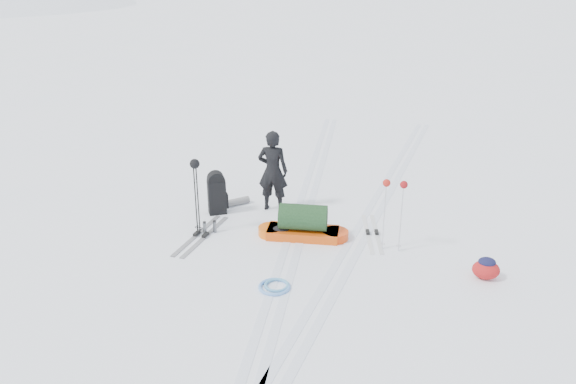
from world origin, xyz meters
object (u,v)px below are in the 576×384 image
skier (273,171)px  ski_poles_black (195,173)px  expedition_rucksack (219,193)px  pulk_sled (303,225)px

skier → ski_poles_black: 1.84m
expedition_rucksack → ski_poles_black: bearing=-122.0°
pulk_sled → ski_poles_black: (-1.98, -0.26, 0.97)m
pulk_sled → expedition_rucksack: 2.06m
skier → expedition_rucksack: 1.19m
skier → pulk_sled: skier is taller
skier → ski_poles_black: size_ratio=1.14×
skier → pulk_sled: bearing=125.8°
skier → pulk_sled: 1.56m
expedition_rucksack → ski_poles_black: ski_poles_black is taller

